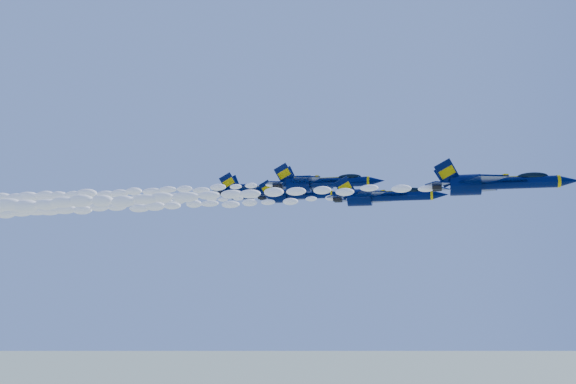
% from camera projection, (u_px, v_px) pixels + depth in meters
% --- Properties ---
extents(jet_lead, '(15.56, 12.77, 5.78)m').
position_uv_depth(jet_lead, '(494.00, 183.00, 62.63)').
color(jet_lead, '#000A34').
extents(smoke_trail_jet_lead, '(65.31, 2.11, 1.90)m').
position_uv_depth(smoke_trail_jet_lead, '(171.00, 198.00, 72.04)').
color(smoke_trail_jet_lead, white).
extents(jet_second, '(15.39, 12.62, 5.72)m').
position_uv_depth(jet_second, '(382.00, 196.00, 76.45)').
color(jet_second, '#000A34').
extents(smoke_trail_jet_second, '(65.31, 2.08, 1.88)m').
position_uv_depth(smoke_trail_jet_second, '(124.00, 207.00, 85.84)').
color(smoke_trail_jet_second, white).
extents(jet_third, '(17.31, 14.20, 6.43)m').
position_uv_depth(jet_third, '(321.00, 183.00, 86.95)').
color(jet_third, '#000A34').
extents(smoke_trail_jet_third, '(65.31, 2.34, 2.11)m').
position_uv_depth(smoke_trail_jet_third, '(92.00, 194.00, 96.54)').
color(smoke_trail_jet_third, white).
extents(jet_fourth, '(15.37, 12.61, 5.71)m').
position_uv_depth(jet_fourth, '(295.00, 195.00, 99.18)').
color(jet_fourth, '#000A34').
extents(smoke_trail_jet_fourth, '(65.31, 2.08, 1.87)m').
position_uv_depth(smoke_trail_jet_fourth, '(99.00, 204.00, 108.58)').
color(smoke_trail_jet_fourth, white).
extents(jet_fifth, '(19.77, 16.21, 7.35)m').
position_uv_depth(jet_fifth, '(262.00, 190.00, 108.30)').
color(jet_fifth, '#000A34').
extents(smoke_trail_jet_fifth, '(65.31, 2.68, 2.41)m').
position_uv_depth(smoke_trail_jet_fifth, '(75.00, 200.00, 118.14)').
color(smoke_trail_jet_fifth, white).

